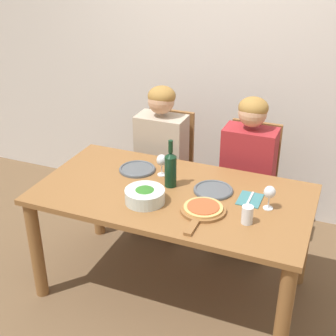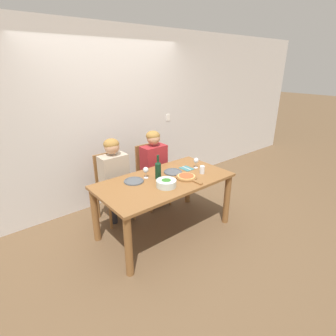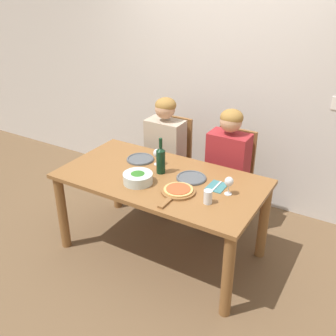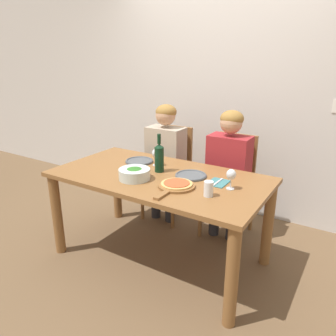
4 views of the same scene
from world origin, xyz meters
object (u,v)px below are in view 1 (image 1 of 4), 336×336
(chair_left, at_px, (166,167))
(fork_on_napkin, at_px, (250,199))
(water_tumbler, at_px, (247,215))
(chair_right, at_px, (249,182))
(broccoli_bowl, at_px, (145,196))
(dinner_plate_left, at_px, (137,169))
(dinner_plate_right, at_px, (213,190))
(person_woman, at_px, (161,148))
(wine_bottle, at_px, (171,168))
(wine_glass_right, at_px, (270,193))
(wine_glass_left, at_px, (162,161))
(person_man, at_px, (248,163))
(pizza_on_board, at_px, (203,210))

(chair_left, distance_m, fork_on_napkin, 1.11)
(chair_left, relative_size, water_tumbler, 9.11)
(chair_left, height_order, chair_right, same)
(broccoli_bowl, bearing_deg, dinner_plate_left, 121.79)
(chair_left, bearing_deg, dinner_plate_right, -48.05)
(person_woman, bearing_deg, wine_bottle, -61.42)
(person_woman, distance_m, wine_glass_right, 1.15)
(chair_right, xyz_separation_m, water_tumbler, (0.19, -0.94, 0.30))
(wine_glass_left, relative_size, fork_on_napkin, 0.84)
(water_tumbler, xyz_separation_m, fork_on_napkin, (-0.04, 0.26, -0.05))
(chair_right, distance_m, water_tumbler, 1.01)
(chair_left, bearing_deg, dinner_plate_left, -87.85)
(person_woman, height_order, fork_on_napkin, person_woman)
(dinner_plate_right, distance_m, wine_glass_left, 0.41)
(person_man, distance_m, wine_glass_left, 0.69)
(person_man, bearing_deg, water_tumbler, -77.14)
(person_man, distance_m, wine_glass_right, 0.69)
(wine_glass_left, bearing_deg, pizza_on_board, -40.14)
(chair_right, distance_m, wine_glass_right, 0.86)
(chair_right, height_order, dinner_plate_left, chair_right)
(dinner_plate_right, height_order, wine_glass_left, wine_glass_left)
(chair_right, height_order, dinner_plate_right, chair_right)
(wine_glass_left, xyz_separation_m, fork_on_napkin, (0.63, -0.10, -0.10))
(chair_right, bearing_deg, dinner_plate_right, -98.15)
(wine_bottle, bearing_deg, water_tumbler, -23.24)
(chair_left, relative_size, fork_on_napkin, 5.42)
(person_man, relative_size, wine_bottle, 3.84)
(water_tumbler, bearing_deg, person_woman, 136.88)
(chair_right, height_order, person_man, person_man)
(dinner_plate_left, xyz_separation_m, dinner_plate_right, (0.57, -0.08, 0.00))
(chair_right, height_order, pizza_on_board, chair_right)
(person_woman, height_order, broccoli_bowl, person_woman)
(chair_left, height_order, wine_glass_right, chair_left)
(person_man, height_order, water_tumbler, person_man)
(wine_bottle, relative_size, broccoli_bowl, 1.30)
(wine_bottle, height_order, wine_glass_right, wine_bottle)
(water_tumbler, bearing_deg, chair_right, 101.32)
(wine_bottle, distance_m, dinner_plate_right, 0.30)
(person_man, distance_m, wine_bottle, 0.71)
(person_woman, bearing_deg, wine_glass_left, -66.08)
(wine_glass_right, bearing_deg, fork_on_napkin, 153.74)
(dinner_plate_left, bearing_deg, person_man, 34.68)
(chair_right, bearing_deg, dinner_plate_left, -139.13)
(chair_left, distance_m, dinner_plate_left, 0.64)
(chair_left, xyz_separation_m, broccoli_bowl, (0.25, -0.95, 0.29))
(dinner_plate_left, bearing_deg, broccoli_bowl, -58.21)
(chair_right, bearing_deg, wine_bottle, -118.20)
(fork_on_napkin, bearing_deg, person_man, 104.48)
(wine_glass_left, bearing_deg, person_man, 43.84)
(chair_left, height_order, dinner_plate_right, chair_left)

